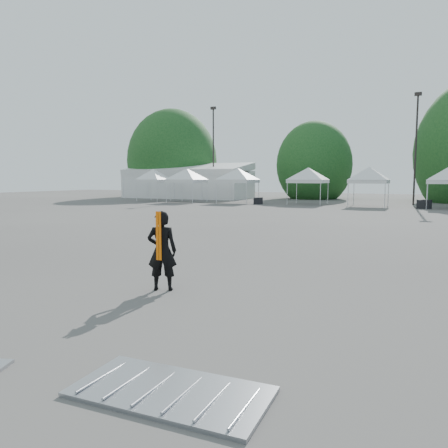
% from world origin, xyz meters
% --- Properties ---
extents(ground, '(120.00, 120.00, 0.00)m').
position_xyz_m(ground, '(0.00, 0.00, 0.00)').
color(ground, '#474442').
rests_on(ground, ground).
extents(marquee, '(15.00, 6.25, 4.23)m').
position_xyz_m(marquee, '(-22.00, 35.00, 1.97)').
color(marquee, silver).
rests_on(marquee, ground).
extents(light_pole_west, '(0.60, 0.25, 10.30)m').
position_xyz_m(light_pole_west, '(-18.00, 34.00, 5.77)').
color(light_pole_west, black).
rests_on(light_pole_west, ground).
extents(light_pole_east, '(0.60, 0.25, 9.80)m').
position_xyz_m(light_pole_east, '(3.00, 32.00, 5.52)').
color(light_pole_east, black).
rests_on(light_pole_east, ground).
extents(tree_far_w, '(4.80, 4.80, 7.30)m').
position_xyz_m(tree_far_w, '(-26.00, 38.00, 4.54)').
color(tree_far_w, '#382314').
rests_on(tree_far_w, ground).
extents(tree_mid_w, '(4.16, 4.16, 6.33)m').
position_xyz_m(tree_mid_w, '(-8.00, 40.00, 3.93)').
color(tree_mid_w, '#382314').
rests_on(tree_mid_w, ground).
extents(tent_a, '(3.83, 3.83, 3.88)m').
position_xyz_m(tent_a, '(-21.64, 27.49, 3.06)').
color(tent_a, silver).
rests_on(tent_a, ground).
extents(tent_b, '(4.42, 4.42, 3.88)m').
position_xyz_m(tent_b, '(-17.49, 27.20, 3.06)').
color(tent_b, silver).
rests_on(tent_b, ground).
extents(tent_c, '(4.64, 4.64, 3.88)m').
position_xyz_m(tent_c, '(-12.43, 28.24, 3.06)').
color(tent_c, silver).
rests_on(tent_c, ground).
extents(tent_d, '(4.50, 4.50, 3.88)m').
position_xyz_m(tent_d, '(-5.73, 28.86, 3.06)').
color(tent_d, silver).
rests_on(tent_d, ground).
extents(tent_e, '(4.36, 4.36, 3.88)m').
position_xyz_m(tent_e, '(-0.35, 28.18, 3.06)').
color(tent_e, silver).
rests_on(tent_e, ground).
extents(man, '(0.73, 0.62, 1.69)m').
position_xyz_m(man, '(-0.53, -2.68, 0.85)').
color(man, black).
rests_on(man, ground).
extents(barrier_mid, '(2.22, 1.18, 0.07)m').
position_xyz_m(barrier_mid, '(2.06, -6.41, 0.03)').
color(barrier_mid, '#96999D').
rests_on(barrier_mid, ground).
extents(crate_west, '(0.93, 0.80, 0.62)m').
position_xyz_m(crate_west, '(-9.82, 26.94, 0.31)').
color(crate_west, black).
rests_on(crate_west, ground).
extents(crate_mid, '(1.10, 0.99, 0.70)m').
position_xyz_m(crate_mid, '(3.98, 26.83, 0.35)').
color(crate_mid, black).
rests_on(crate_mid, ground).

